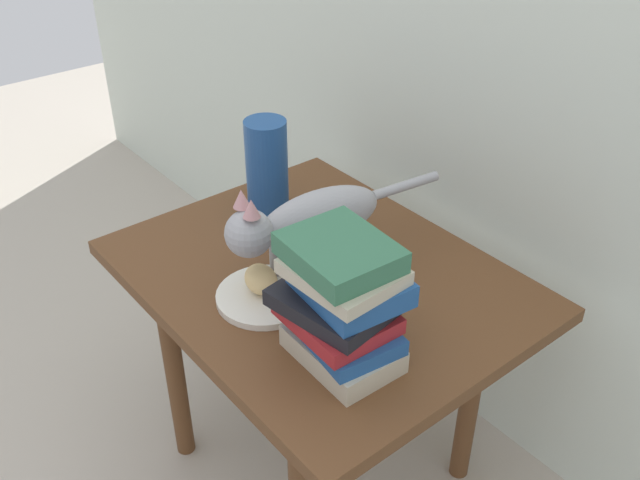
% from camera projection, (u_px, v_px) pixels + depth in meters
% --- Properties ---
extents(ground_plane, '(6.00, 6.00, 0.00)m').
position_uv_depth(ground_plane, '(320.00, 459.00, 1.75)').
color(ground_plane, '#B2A899').
extents(side_table, '(0.81, 0.63, 0.57)m').
position_uv_depth(side_table, '(320.00, 302.00, 1.48)').
color(side_table, brown).
rests_on(side_table, ground).
extents(plate, '(0.19, 0.19, 0.01)m').
position_uv_depth(plate, '(266.00, 296.00, 1.36)').
color(plate, silver).
rests_on(plate, side_table).
extents(bread_roll, '(0.09, 0.08, 0.05)m').
position_uv_depth(bread_roll, '(261.00, 279.00, 1.35)').
color(bread_roll, '#E0BC7A').
rests_on(bread_roll, plate).
extents(cat, '(0.13, 0.48, 0.23)m').
position_uv_depth(cat, '(307.00, 222.00, 1.35)').
color(cat, '#99999E').
rests_on(cat, side_table).
extents(book_stack, '(0.22, 0.19, 0.23)m').
position_uv_depth(book_stack, '(342.00, 302.00, 1.17)').
color(book_stack, '#BCB299').
rests_on(book_stack, side_table).
extents(green_vase, '(0.09, 0.09, 0.24)m').
position_uv_depth(green_vase, '(267.00, 172.00, 1.54)').
color(green_vase, navy).
rests_on(green_vase, side_table).
extents(tv_remote, '(0.15, 0.12, 0.02)m').
position_uv_depth(tv_remote, '(343.00, 216.00, 1.60)').
color(tv_remote, black).
rests_on(tv_remote, side_table).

